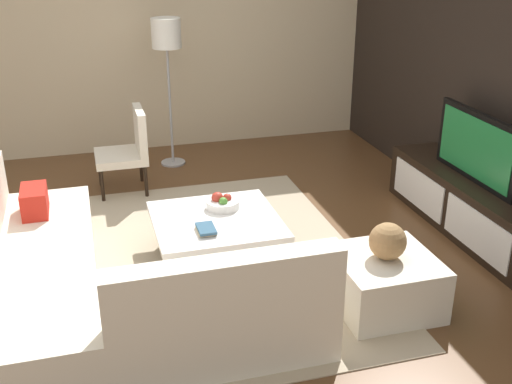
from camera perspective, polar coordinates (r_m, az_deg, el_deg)
ground_plane at (r=5.16m, az=-4.41°, el=-6.81°), size 14.00×14.00×0.00m
side_wall_left at (r=7.76m, az=-8.27°, el=14.20°), size 0.12×5.20×2.80m
area_rug at (r=5.24m, az=-4.64°, el=-6.23°), size 3.26×2.52×0.01m
media_console at (r=5.93m, az=18.79°, el=-1.19°), size 2.06×0.49×0.50m
television at (r=5.74m, az=19.49°, el=3.86°), size 1.12×0.06×0.61m
sectional_couch at (r=4.51m, az=-14.61°, el=-8.24°), size 2.46×2.29×0.81m
coffee_table at (r=5.17m, az=-3.62°, el=-4.19°), size 0.98×1.01×0.38m
accent_chair_near at (r=6.55m, az=-11.46°, el=4.14°), size 0.53×0.51×0.87m
floor_lamp at (r=7.04m, az=-8.14°, el=13.33°), size 0.32×0.32×1.66m
ottoman at (r=4.64m, az=11.57°, el=-8.06°), size 0.70×0.70×0.40m
fruit_bowl at (r=5.25m, az=-3.09°, el=-0.99°), size 0.28×0.28×0.14m
decorative_ball at (r=4.48m, az=11.90°, el=-4.41°), size 0.27×0.27×0.27m
book_stack at (r=4.86m, az=-4.58°, el=-3.42°), size 0.22×0.14×0.04m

